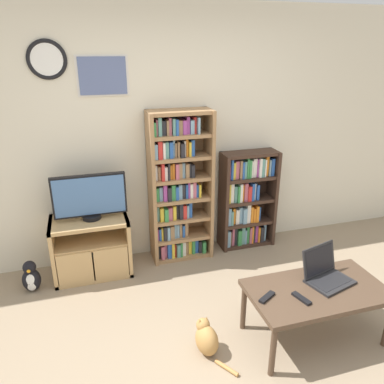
% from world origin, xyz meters
% --- Properties ---
extents(ground_plane, '(18.00, 18.00, 0.00)m').
position_xyz_m(ground_plane, '(0.00, 0.00, 0.00)').
color(ground_plane, gray).
extents(wall_back, '(6.99, 0.09, 2.60)m').
position_xyz_m(wall_back, '(-0.01, 1.95, 1.31)').
color(wall_back, beige).
rests_on(wall_back, ground_plane).
extents(tv_stand, '(0.75, 0.45, 0.61)m').
position_xyz_m(tv_stand, '(-0.87, 1.66, 0.31)').
color(tv_stand, tan).
rests_on(tv_stand, ground_plane).
extents(television, '(0.69, 0.18, 0.45)m').
position_xyz_m(television, '(-0.84, 1.67, 0.84)').
color(television, black).
rests_on(television, tv_stand).
extents(bookshelf_tall, '(0.65, 0.31, 1.61)m').
position_xyz_m(bookshelf_tall, '(0.05, 1.77, 0.79)').
color(bookshelf_tall, '#9E754C').
rests_on(bookshelf_tall, ground_plane).
extents(bookshelf_short, '(0.63, 0.25, 1.12)m').
position_xyz_m(bookshelf_short, '(0.85, 1.79, 0.55)').
color(bookshelf_short, '#3D281E').
rests_on(bookshelf_short, ground_plane).
extents(coffee_table, '(1.06, 0.58, 0.46)m').
position_xyz_m(coffee_table, '(0.75, 0.23, 0.41)').
color(coffee_table, '#4C3828').
rests_on(coffee_table, ground_plane).
extents(laptop, '(0.41, 0.37, 0.26)m').
position_xyz_m(laptop, '(0.88, 0.32, 0.52)').
color(laptop, '#232326').
rests_on(laptop, coffee_table).
extents(remote_near_laptop, '(0.09, 0.17, 0.02)m').
position_xyz_m(remote_near_laptop, '(0.56, 0.15, 0.47)').
color(remote_near_laptop, black).
rests_on(remote_near_laptop, coffee_table).
extents(remote_far_from_laptop, '(0.16, 0.12, 0.02)m').
position_xyz_m(remote_far_from_laptop, '(0.33, 0.23, 0.47)').
color(remote_far_from_laptop, black).
rests_on(remote_far_from_laptop, coffee_table).
extents(cat, '(0.25, 0.41, 0.28)m').
position_xyz_m(cat, '(-0.11, 0.31, 0.13)').
color(cat, '#B78447').
rests_on(cat, ground_plane).
extents(penguin_figurine, '(0.17, 0.15, 0.31)m').
position_xyz_m(penguin_figurine, '(-1.45, 1.52, 0.14)').
color(penguin_figurine, black).
rests_on(penguin_figurine, ground_plane).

